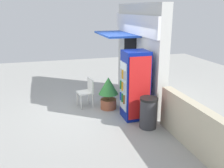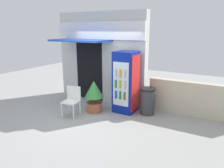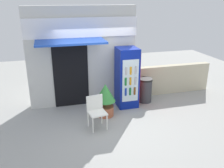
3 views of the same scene
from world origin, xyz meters
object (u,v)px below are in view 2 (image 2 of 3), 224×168
object	(u,v)px
plastic_chair	(72,99)
drink_cooler	(126,82)
trash_bin	(148,101)
potted_plant_near_shop	(94,94)

from	to	relation	value
plastic_chair	drink_cooler	bearing A→B (deg)	41.84
plastic_chair	trash_bin	bearing A→B (deg)	32.45
potted_plant_near_shop	plastic_chair	bearing A→B (deg)	-124.38
drink_cooler	potted_plant_near_shop	size ratio (longest dim) A/B	1.91
drink_cooler	plastic_chair	size ratio (longest dim) A/B	2.15
drink_cooler	plastic_chair	world-z (taller)	drink_cooler
drink_cooler	potted_plant_near_shop	distance (m)	1.07
drink_cooler	plastic_chair	xyz separation A→B (m)	(-1.25, -1.12, -0.43)
plastic_chair	trash_bin	xyz separation A→B (m)	(1.95, 1.24, -0.11)
plastic_chair	potted_plant_near_shop	xyz separation A→B (m)	(0.40, 0.59, 0.05)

